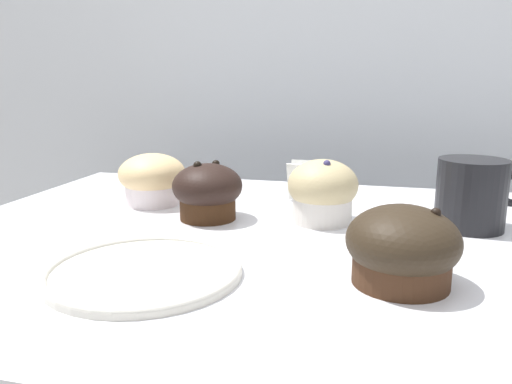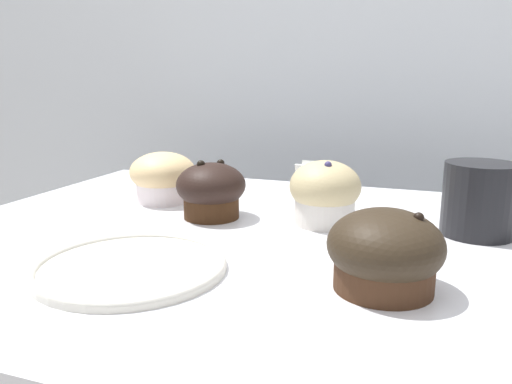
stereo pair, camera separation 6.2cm
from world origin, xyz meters
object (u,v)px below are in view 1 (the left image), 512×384
(muffin_front_center, at_px, (207,191))
(coffee_cup, at_px, (473,192))
(serving_plate, at_px, (144,270))
(muffin_back_left, at_px, (402,248))
(muffin_back_right, at_px, (323,191))
(muffin_front_left, at_px, (152,179))

(muffin_front_center, distance_m, coffee_cup, 0.33)
(coffee_cup, relative_size, serving_plate, 0.64)
(muffin_back_left, relative_size, muffin_back_right, 1.13)
(muffin_front_left, bearing_deg, muffin_front_center, -28.57)
(muffin_front_center, distance_m, muffin_back_right, 0.15)
(muffin_back_left, xyz_separation_m, serving_plate, (-0.24, -0.04, -0.03))
(muffin_front_center, bearing_deg, coffee_cup, 6.56)
(muffin_front_center, bearing_deg, muffin_back_right, 7.98)
(muffin_front_center, relative_size, coffee_cup, 0.77)
(muffin_front_center, distance_m, muffin_front_left, 0.12)
(coffee_cup, bearing_deg, muffin_front_left, 177.43)
(muffin_back_left, distance_m, muffin_front_left, 0.41)
(muffin_back_right, relative_size, coffee_cup, 0.75)
(muffin_back_left, bearing_deg, muffin_front_left, 147.64)
(muffin_back_left, distance_m, muffin_back_right, 0.20)
(muffin_front_left, distance_m, serving_plate, 0.28)
(muffin_front_left, bearing_deg, coffee_cup, -2.57)
(muffin_back_left, xyz_separation_m, coffee_cup, (0.09, 0.20, 0.01))
(muffin_back_right, distance_m, serving_plate, 0.27)
(coffee_cup, xyz_separation_m, serving_plate, (-0.33, -0.24, -0.04))
(muffin_back_left, xyz_separation_m, muffin_back_right, (-0.09, 0.18, 0.01))
(muffin_front_left, xyz_separation_m, coffee_cup, (0.44, -0.02, 0.01))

